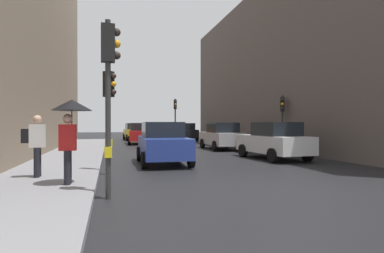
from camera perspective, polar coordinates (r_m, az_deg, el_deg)
The scene contains 15 objects.
ground_plane at distance 9.20m, azimuth 18.23°, elevation -10.09°, with size 120.00×120.00×0.00m, color black.
sidewalk_kerb at distance 13.83m, azimuth -21.80°, elevation -6.22°, with size 2.90×40.00×0.16m, color gray.
building_facade_right at distance 26.84m, azimuth 23.00°, elevation 9.00°, with size 12.00×28.85×11.36m, color #5B514C.
traffic_light_near_right at distance 10.96m, azimuth -14.44°, elevation 4.32°, with size 0.44×0.38×3.51m.
traffic_light_far_median at distance 29.07m, azimuth -2.99°, elevation 2.52°, with size 0.25×0.43×3.96m.
traffic_light_mid_street at distance 19.54m, azimuth 15.71°, elevation 2.30°, with size 0.35×0.45×3.35m.
traffic_light_near_left at distance 7.49m, azimuth -14.49°, elevation 8.68°, with size 0.43×0.25×4.00m.
car_yellow_taxi at distance 33.85m, azimuth -10.19°, elevation -0.91°, with size 2.24×4.31×1.76m.
car_blue_van at distance 13.67m, azimuth -5.18°, elevation -2.91°, with size 2.09×4.24×1.76m.
car_white_compact at distance 15.85m, azimuth 14.29°, elevation -2.46°, with size 2.28×4.33×1.76m.
car_silver_hatchback at distance 21.33m, azimuth 5.27°, elevation -1.70°, with size 2.04×4.21×1.76m.
car_red_sedan at distance 27.38m, azimuth -9.18°, elevation -1.23°, with size 2.20×4.29×1.76m.
car_dark_suv at distance 32.24m, azimuth -1.41°, elevation -0.97°, with size 2.19×4.29×1.76m.
pedestrian_with_umbrella at distance 8.67m, azimuth -20.72°, elevation 1.49°, with size 1.00×1.00×2.14m.
pedestrian_with_black_backpack at distance 10.21m, azimuth -25.96°, elevation -2.49°, with size 0.60×0.36×1.77m.
Camera 1 is at (-4.87, -7.62, 1.68)m, focal length 30.10 mm.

